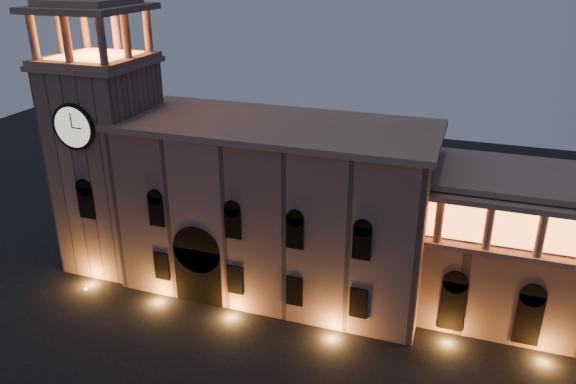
# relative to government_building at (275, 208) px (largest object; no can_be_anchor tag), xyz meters

# --- Properties ---
(government_building) EXTENTS (30.80, 12.80, 17.60)m
(government_building) POSITION_rel_government_building_xyz_m (0.00, 0.00, 0.00)
(government_building) COLOR #866458
(government_building) RESTS_ON ground
(clock_tower) EXTENTS (9.80, 9.80, 32.40)m
(clock_tower) POSITION_rel_government_building_xyz_m (-18.42, -0.95, 3.73)
(clock_tower) COLOR #866458
(clock_tower) RESTS_ON ground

